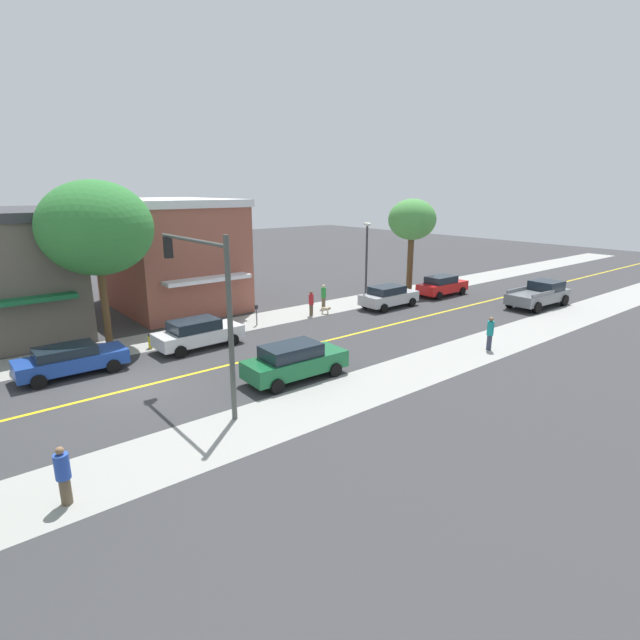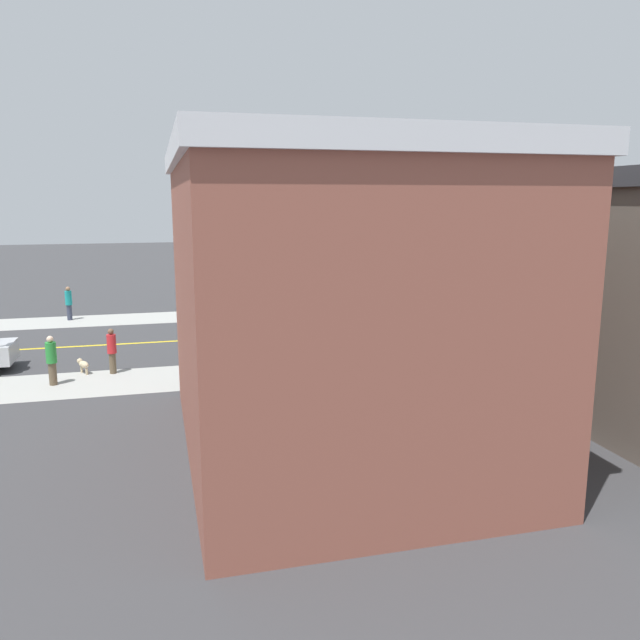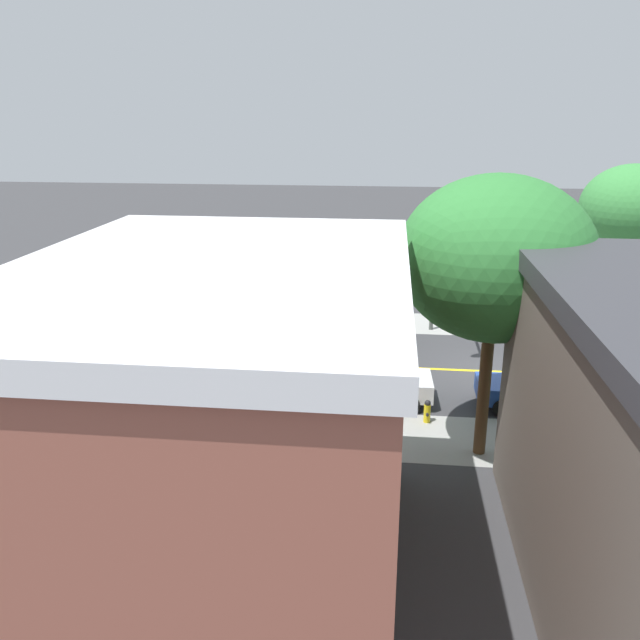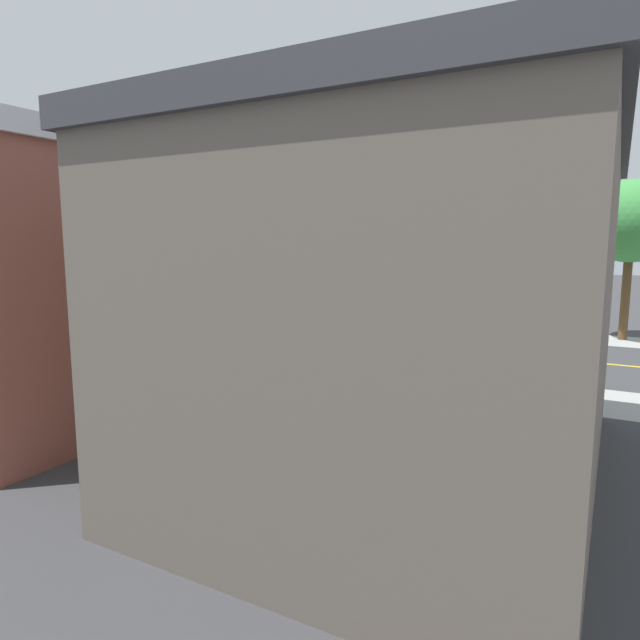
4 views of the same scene
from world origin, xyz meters
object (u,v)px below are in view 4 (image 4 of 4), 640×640
Objects in this scene: grey_pickup_truck at (94,296)px; pedestrian_green_shirt at (111,323)px; street_lamp at (80,265)px; traffic_light_mast at (431,249)px; green_sedan_right_curb at (359,314)px; pedestrian_teal_shirt at (245,298)px; street_tree_left_far at (367,204)px; street_tree_right_corner at (631,222)px; silver_sedan_left_curb at (101,314)px; blue_sedan_left_curb at (463,348)px; pedestrian_red_shirt at (154,323)px; white_sedan_left_curb at (323,335)px; red_sedan_left_curb at (33,308)px; fire_hydrant at (350,354)px; small_dog at (143,332)px; pedestrian_blue_shirt at (556,318)px; parking_meter at (213,331)px.

grey_pickup_truck is 3.18× the size of pedestrian_green_shirt.
grey_pickup_truck is at bearing 48.24° from street_lamp.
traffic_light_mast is 3.89× the size of pedestrian_green_shirt.
pedestrian_teal_shirt is (3.23, 10.52, 0.11)m from green_sedan_right_curb.
street_tree_left_far is 15.60m from pedestrian_green_shirt.
street_lamp is 4.44m from pedestrian_green_shirt.
street_tree_right_corner is 29.32m from silver_sedan_left_curb.
blue_sedan_left_curb is (1.73, -20.60, -3.00)m from street_lamp.
green_sedan_right_curb is 2.83× the size of pedestrian_red_shirt.
white_sedan_left_curb is at bearing -20.98° from traffic_light_mast.
red_sedan_left_curb is at bearing 76.50° from street_lamp.
fire_hydrant reaches higher than small_dog.
pedestrian_red_shirt is at bearing 135.16° from pedestrian_blue_shirt.
street_lamp is 3.49× the size of pedestrian_blue_shirt.
street_tree_left_far is at bearing -141.11° from fire_hydrant.
pedestrian_green_shirt is (-1.04, 1.94, 0.02)m from pedestrian_red_shirt.
street_tree_right_corner is 4.70× the size of pedestrian_blue_shirt.
street_lamp reaches higher than white_sedan_left_curb.
street_lamp reaches higher than grey_pickup_truck.
pedestrian_teal_shirt is (3.10, 14.64, -3.66)m from traffic_light_mast.
pedestrian_blue_shirt reaches higher than small_dog.
small_dog is at bearing 88.80° from fire_hydrant.
white_sedan_left_curb is (1.65, -14.23, -2.94)m from street_lamp.
traffic_light_mast reaches higher than red_sedan_left_curb.
street_tree_right_corner is 1.45× the size of grey_pickup_truck.
pedestrian_green_shirt reaches higher than small_dog.
pedestrian_red_shirt is (-1.55, -12.16, 0.07)m from red_sedan_left_curb.
street_lamp is (-8.76, 16.96, -0.87)m from traffic_light_mast.
pedestrian_red_shirt is (-1.59, -5.88, 0.08)m from silver_sedan_left_curb.
pedestrian_blue_shirt is (10.38, -23.76, 0.08)m from silver_sedan_left_curb.
street_tree_left_far is at bearing 170.77° from pedestrian_blue_shirt.
green_sedan_right_curb is at bearing 103.88° from street_tree_right_corner.
street_lamp is at bearing 166.04° from red_sedan_left_curb.
small_dog is (-8.08, -13.63, -0.55)m from grey_pickup_truck.
street_tree_right_corner is 36.32m from grey_pickup_truck.
grey_pickup_truck is at bearing 69.36° from street_tree_left_far.
traffic_light_mast is at bearing 129.03° from pedestrian_green_shirt.
blue_sedan_left_curb is (3.58, -2.72, -5.61)m from street_tree_left_far.
traffic_light_mast is 26.69m from grey_pickup_truck.
pedestrian_teal_shirt reaches higher than grey_pickup_truck.
white_sedan_left_curb is at bearing 106.95° from pedestrian_green_shirt.
street_tree_left_far is (-13.80, 8.44, 0.35)m from street_tree_right_corner.
pedestrian_red_shirt is at bearing -134.40° from small_dog.
street_tree_left_far is 19.66m from silver_sedan_left_curb.
street_tree_right_corner reaches higher than red_sedan_left_curb.
white_sedan_left_curb reaches higher than fire_hydrant.
traffic_light_mast is (8.99, -7.62, 3.77)m from parking_meter.
pedestrian_blue_shirt is at bearing -156.66° from silver_sedan_left_curb.
traffic_light_mast is at bearing 108.88° from street_tree_right_corner.
traffic_light_mast is (8.64, -0.67, 4.22)m from fire_hydrant.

